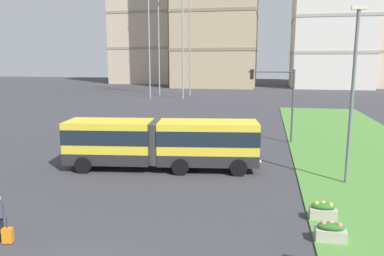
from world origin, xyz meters
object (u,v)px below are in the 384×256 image
Objects in this scene: articulated_bus at (162,143)px; streetlight_median at (353,90)px; apartment_tower_west at (146,16)px; rolling_suitcase at (8,235)px; traffic_light_far_right at (278,93)px; flower_planter_2 at (323,210)px; apartment_tower_centre at (333,3)px; flower_planter_1 at (331,231)px; car_black_sedan at (119,133)px.

streetlight_median is at bearing -4.63° from articulated_bus.
apartment_tower_west is (-40.14, 88.27, 14.32)m from streetlight_median.
rolling_suitcase is 17.28m from streetlight_median.
rolling_suitcase is at bearing -105.79° from articulated_bus.
streetlight_median is (13.57, 9.55, 4.82)m from rolling_suitcase.
apartment_tower_west is (-36.65, 78.19, 15.37)m from traffic_light_far_right.
flower_planter_2 is (11.67, 4.40, 0.11)m from rolling_suitcase.
traffic_light_far_right is (-1.59, 15.23, 3.66)m from flower_planter_2.
streetlight_median is 0.23× the size of apartment_tower_centre.
rolling_suitcase is 103.16m from apartment_tower_west.
apartment_tower_west is (-26.57, 97.82, 19.14)m from rolling_suitcase.
articulated_bus is 10.95× the size of flower_planter_1.
streetlight_median is 80.43m from apartment_tower_centre.
traffic_light_far_right is 0.63× the size of streetlight_median.
apartment_tower_centre is at bearing 81.67° from flower_planter_1.
articulated_bus reaches higher than rolling_suitcase.
traffic_light_far_right is 10.72m from streetlight_median.
apartment_tower_centre reaches higher than rolling_suitcase.
streetlight_median reaches higher than rolling_suitcase.
apartment_tower_west is (-38.24, 93.42, 19.02)m from flower_planter_2.
flower_planter_1 is 8.76m from streetlight_median.
apartment_tower_west is (-23.96, 80.78, 18.70)m from car_black_sedan.
rolling_suitcase is 11.92m from flower_planter_1.
flower_planter_1 is 0.19× the size of traffic_light_far_right.
flower_planter_1 is (11.67, 2.41, 0.11)m from rolling_suitcase.
traffic_light_far_right is at bearing 95.97° from flower_planter_2.
apartment_tower_west reaches higher than streetlight_median.
apartment_tower_centre reaches higher than articulated_bus.
streetlight_median is at bearing 75.10° from flower_planter_1.
car_black_sedan is at bearing 138.47° from flower_planter_2.
apartment_tower_centre is (14.09, 68.19, 16.26)m from traffic_light_far_right.
articulated_bus is 11.90m from flower_planter_1.
traffic_light_far_right reaches higher than flower_planter_1.
apartment_tower_west is at bearing 106.52° from car_black_sedan.
apartment_tower_west is (-29.52, 87.41, 17.80)m from articulated_bus.
apartment_tower_centre reaches higher than flower_planter_1.
apartment_tower_west reaches higher than flower_planter_1.
apartment_tower_west reaches higher than traffic_light_far_right.
apartment_tower_centre is at bearing 78.32° from traffic_light_far_right.
car_black_sedan reaches higher than flower_planter_1.
flower_planter_2 is at bearing -67.74° from apartment_tower_west.
traffic_light_far_right is 87.71m from apartment_tower_west.
flower_planter_1 and flower_planter_2 have the same top height.
apartment_tower_centre is at bearing 74.67° from articulated_bus.
rolling_suitcase is 0.10× the size of streetlight_median.
articulated_bus is at bearing 74.21° from rolling_suitcase.
flower_planter_2 is 15.75m from traffic_light_far_right.
rolling_suitcase reaches higher than flower_planter_1.
apartment_tower_west is at bearing 115.11° from traffic_light_far_right.
rolling_suitcase reaches higher than flower_planter_2.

